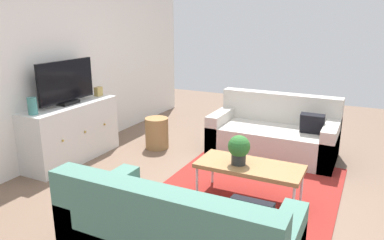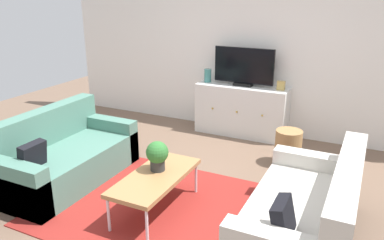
{
  "view_description": "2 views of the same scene",
  "coord_description": "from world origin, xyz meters",
  "px_view_note": "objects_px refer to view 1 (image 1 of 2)",
  "views": [
    {
      "loc": [
        -3.5,
        -1.26,
        1.9
      ],
      "look_at": [
        0.0,
        0.48,
        0.78
      ],
      "focal_mm": 34.48,
      "sensor_mm": 36.0,
      "label": 1
    },
    {
      "loc": [
        1.77,
        -3.16,
        2.17
      ],
      "look_at": [
        0.0,
        0.48,
        0.78
      ],
      "focal_mm": 35.97,
      "sensor_mm": 36.0,
      "label": 2
    }
  ],
  "objects_px": {
    "glass_vase": "(32,106)",
    "mantel_clock": "(98,91)",
    "tv_console": "(72,132)",
    "wicker_basket": "(157,133)",
    "couch_right_side": "(275,135)",
    "flat_screen_tv": "(66,83)",
    "coffee_table": "(250,167)",
    "potted_plant": "(239,148)"
  },
  "relations": [
    {
      "from": "coffee_table",
      "to": "mantel_clock",
      "type": "distance_m",
      "value": 2.61
    },
    {
      "from": "couch_right_side",
      "to": "glass_vase",
      "type": "relative_size",
      "value": 8.28
    },
    {
      "from": "coffee_table",
      "to": "mantel_clock",
      "type": "height_order",
      "value": "mantel_clock"
    },
    {
      "from": "flat_screen_tv",
      "to": "couch_right_side",
      "type": "bearing_deg",
      "value": -58.73
    },
    {
      "from": "coffee_table",
      "to": "flat_screen_tv",
      "type": "height_order",
      "value": "flat_screen_tv"
    },
    {
      "from": "couch_right_side",
      "to": "flat_screen_tv",
      "type": "xyz_separation_m",
      "value": [
        -1.45,
        2.39,
        0.79
      ]
    },
    {
      "from": "coffee_table",
      "to": "flat_screen_tv",
      "type": "bearing_deg",
      "value": 88.87
    },
    {
      "from": "couch_right_side",
      "to": "glass_vase",
      "type": "height_order",
      "value": "glass_vase"
    },
    {
      "from": "potted_plant",
      "to": "flat_screen_tv",
      "type": "distance_m",
      "value": 2.45
    },
    {
      "from": "flat_screen_tv",
      "to": "wicker_basket",
      "type": "distance_m",
      "value": 1.46
    },
    {
      "from": "wicker_basket",
      "to": "tv_console",
      "type": "bearing_deg",
      "value": 139.58
    },
    {
      "from": "glass_vase",
      "to": "flat_screen_tv",
      "type": "bearing_deg",
      "value": 1.98
    },
    {
      "from": "potted_plant",
      "to": "tv_console",
      "type": "xyz_separation_m",
      "value": [
        0.09,
        2.38,
        -0.19
      ]
    },
    {
      "from": "tv_console",
      "to": "coffee_table",
      "type": "bearing_deg",
      "value": -91.14
    },
    {
      "from": "flat_screen_tv",
      "to": "coffee_table",
      "type": "bearing_deg",
      "value": -91.13
    },
    {
      "from": "tv_console",
      "to": "glass_vase",
      "type": "distance_m",
      "value": 0.76
    },
    {
      "from": "coffee_table",
      "to": "tv_console",
      "type": "bearing_deg",
      "value": 88.86
    },
    {
      "from": "potted_plant",
      "to": "flat_screen_tv",
      "type": "relative_size",
      "value": 0.34
    },
    {
      "from": "tv_console",
      "to": "mantel_clock",
      "type": "distance_m",
      "value": 0.73
    },
    {
      "from": "glass_vase",
      "to": "potted_plant",
      "type": "bearing_deg",
      "value": -78.34
    },
    {
      "from": "couch_right_side",
      "to": "mantel_clock",
      "type": "xyz_separation_m",
      "value": [
        -0.88,
        2.37,
        0.57
      ]
    },
    {
      "from": "potted_plant",
      "to": "coffee_table",
      "type": "bearing_deg",
      "value": -70.81
    },
    {
      "from": "potted_plant",
      "to": "tv_console",
      "type": "distance_m",
      "value": 2.39
    },
    {
      "from": "flat_screen_tv",
      "to": "tv_console",
      "type": "bearing_deg",
      "value": -90.0
    },
    {
      "from": "mantel_clock",
      "to": "glass_vase",
      "type": "bearing_deg",
      "value": 180.0
    },
    {
      "from": "potted_plant",
      "to": "tv_console",
      "type": "relative_size",
      "value": 0.22
    },
    {
      "from": "glass_vase",
      "to": "mantel_clock",
      "type": "bearing_deg",
      "value": 0.0
    },
    {
      "from": "potted_plant",
      "to": "tv_console",
      "type": "bearing_deg",
      "value": 87.88
    },
    {
      "from": "couch_right_side",
      "to": "potted_plant",
      "type": "bearing_deg",
      "value": -179.89
    },
    {
      "from": "coffee_table",
      "to": "flat_screen_tv",
      "type": "distance_m",
      "value": 2.6
    },
    {
      "from": "flat_screen_tv",
      "to": "wicker_basket",
      "type": "relative_size",
      "value": 2.01
    },
    {
      "from": "potted_plant",
      "to": "mantel_clock",
      "type": "distance_m",
      "value": 2.48
    },
    {
      "from": "tv_console",
      "to": "wicker_basket",
      "type": "xyz_separation_m",
      "value": [
        0.9,
        -0.77,
        -0.16
      ]
    },
    {
      "from": "coffee_table",
      "to": "glass_vase",
      "type": "height_order",
      "value": "glass_vase"
    },
    {
      "from": "coffee_table",
      "to": "glass_vase",
      "type": "relative_size",
      "value": 5.34
    },
    {
      "from": "coffee_table",
      "to": "tv_console",
      "type": "relative_size",
      "value": 0.78
    },
    {
      "from": "coffee_table",
      "to": "wicker_basket",
      "type": "relative_size",
      "value": 2.39
    },
    {
      "from": "couch_right_side",
      "to": "potted_plant",
      "type": "height_order",
      "value": "couch_right_side"
    },
    {
      "from": "couch_right_side",
      "to": "mantel_clock",
      "type": "bearing_deg",
      "value": 110.24
    },
    {
      "from": "tv_console",
      "to": "mantel_clock",
      "type": "height_order",
      "value": "mantel_clock"
    },
    {
      "from": "glass_vase",
      "to": "wicker_basket",
      "type": "distance_m",
      "value": 1.79
    },
    {
      "from": "flat_screen_tv",
      "to": "glass_vase",
      "type": "bearing_deg",
      "value": -178.02
    }
  ]
}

